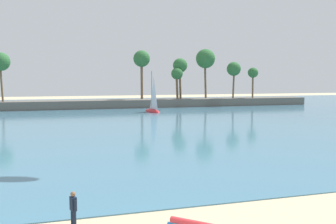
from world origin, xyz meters
TOP-DOWN VIEW (x-y plane):
  - sea at (0.00, 58.09)m, footprint 220.00×103.19m
  - palm_headland at (0.53, 69.72)m, footprint 108.85×6.39m
  - person_at_waterline at (-2.72, 5.35)m, footprint 0.30×0.53m
  - sailboat_near_shore at (13.43, 57.44)m, footprint 2.65×6.01m

SIDE VIEW (x-z plane):
  - sea at x=0.00m, z-range 0.00..0.06m
  - sailboat_near_shore at x=13.43m, z-range -3.39..5.03m
  - person_at_waterline at x=-2.72m, z-range 0.06..1.73m
  - palm_headland at x=0.53m, z-range -3.38..10.05m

